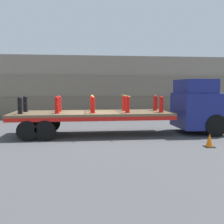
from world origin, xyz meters
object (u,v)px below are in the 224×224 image
truck_cab (199,106)px  fire_hydrant_black_near_0 (20,105)px  flatbed_trailer (78,117)px  traffic_cone (209,140)px  fire_hydrant_red_far_2 (92,103)px  fire_hydrant_red_far_4 (155,103)px  fire_hydrant_black_far_0 (25,104)px  fire_hydrant_red_far_1 (59,104)px  fire_hydrant_red_far_3 (124,103)px  fire_hydrant_red_near_1 (57,105)px  fire_hydrant_red_near_2 (93,105)px  fire_hydrant_red_near_4 (161,104)px  fire_hydrant_red_near_3 (128,105)px

truck_cab → fire_hydrant_black_near_0: 9.50m
flatbed_trailer → traffic_cone: (5.59, -3.30, -0.68)m
fire_hydrant_red_far_2 → fire_hydrant_red_far_4: bearing=0.0°
fire_hydrant_black_near_0 → fire_hydrant_black_far_0: same height
fire_hydrant_red_far_1 → fire_hydrant_red_far_3: (3.57, 0.00, 0.00)m
fire_hydrant_red_near_1 → fire_hydrant_red_far_4: size_ratio=1.00×
fire_hydrant_red_far_4 → flatbed_trailer: bearing=-172.6°
truck_cab → traffic_cone: bearing=-108.2°
fire_hydrant_black_near_0 → fire_hydrant_black_far_0: size_ratio=1.00×
fire_hydrant_red_near_2 → fire_hydrant_red_far_2: bearing=90.0°
fire_hydrant_black_near_0 → fire_hydrant_red_far_2: size_ratio=1.00×
fire_hydrant_red_far_1 → fire_hydrant_red_near_4: bearing=-11.8°
fire_hydrant_red_far_2 → traffic_cone: bearing=-38.6°
fire_hydrant_red_near_2 → fire_hydrant_red_near_4: bearing=0.0°
fire_hydrant_red_far_4 → fire_hydrant_black_far_0: bearing=180.0°
fire_hydrant_red_near_3 → fire_hydrant_red_near_2: bearing=180.0°
fire_hydrant_red_near_1 → fire_hydrant_red_far_3: size_ratio=1.00×
fire_hydrant_red_far_1 → fire_hydrant_red_far_3: 3.57m
truck_cab → fire_hydrant_red_far_4: 2.42m
flatbed_trailer → traffic_cone: flatbed_trailer is taller
fire_hydrant_black_near_0 → flatbed_trailer: bearing=11.2°
fire_hydrant_red_near_4 → traffic_cone: bearing=-65.1°
fire_hydrant_red_far_1 → fire_hydrant_red_near_2: bearing=-32.1°
fire_hydrant_black_near_0 → fire_hydrant_red_far_3: 5.46m
fire_hydrant_red_far_3 → traffic_cone: (3.05, -3.86, -1.36)m
fire_hydrant_black_near_0 → fire_hydrant_red_far_4: 7.22m
fire_hydrant_black_far_0 → fire_hydrant_red_near_4: same height
flatbed_trailer → fire_hydrant_red_near_4: (4.32, -0.56, 0.68)m
fire_hydrant_red_near_3 → fire_hydrant_red_far_3: bearing=90.0°
truck_cab → fire_hydrant_red_far_1: bearing=175.8°
fire_hydrant_red_far_1 → traffic_cone: (6.62, -3.86, -1.36)m
fire_hydrant_black_near_0 → fire_hydrant_red_far_4: same height
flatbed_trailer → fire_hydrant_red_far_4: size_ratio=9.70×
fire_hydrant_black_near_0 → fire_hydrant_red_near_4: (7.13, 0.00, 0.00)m
fire_hydrant_red_near_1 → fire_hydrant_red_far_2: bearing=32.1°
flatbed_trailer → traffic_cone: 6.52m
fire_hydrant_black_near_0 → fire_hydrant_red_far_1: (1.78, 1.12, 0.00)m
fire_hydrant_red_near_3 → fire_hydrant_red_far_1: bearing=162.6°
fire_hydrant_black_near_0 → traffic_cone: size_ratio=1.49×
truck_cab → fire_hydrant_red_far_2: (-5.92, 0.56, 0.14)m
fire_hydrant_red_far_3 → traffic_cone: bearing=-51.6°
fire_hydrant_red_far_2 → fire_hydrant_red_near_4: (3.57, -1.12, 0.00)m
fire_hydrant_black_far_0 → fire_hydrant_red_far_4: bearing=0.0°
flatbed_trailer → fire_hydrant_red_far_3: bearing=12.4°
fire_hydrant_black_near_0 → fire_hydrant_red_near_3: size_ratio=1.00×
fire_hydrant_black_near_0 → fire_hydrant_red_near_2: size_ratio=1.00×
flatbed_trailer → fire_hydrant_red_near_1: fire_hydrant_red_near_1 is taller
fire_hydrant_red_near_4 → fire_hydrant_red_near_1: bearing=180.0°
fire_hydrant_red_near_2 → fire_hydrant_red_far_4: (3.57, 1.12, 0.00)m
fire_hydrant_black_near_0 → fire_hydrant_red_far_4: bearing=8.9°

